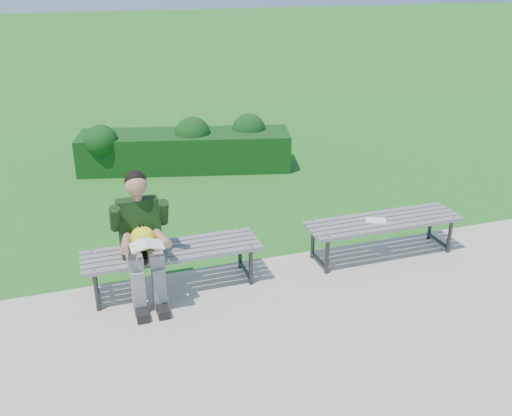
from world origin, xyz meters
The scene contains 7 objects.
ground centered at (0.00, 0.00, 0.00)m, with size 80.00×80.00×0.00m.
walkway centered at (0.00, -1.75, 0.01)m, with size 30.00×3.50×0.02m.
hedge centered at (0.16, 3.46, 0.36)m, with size 3.52×1.67×0.87m.
bench_left centered at (-0.78, -0.30, 0.42)m, with size 1.80×0.50×0.46m.
bench_right centered at (1.63, -0.34, 0.42)m, with size 1.80×0.50×0.46m.
seated_boy centered at (-1.08, -0.40, 0.71)m, with size 0.56×0.76×1.31m.
paper_sheet centered at (1.53, -0.34, 0.47)m, with size 0.26×0.23×0.01m.
Camera 1 is at (-1.61, -5.45, 3.12)m, focal length 40.00 mm.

